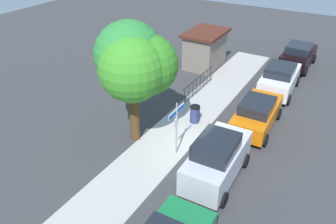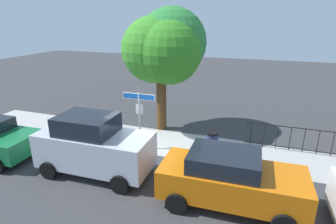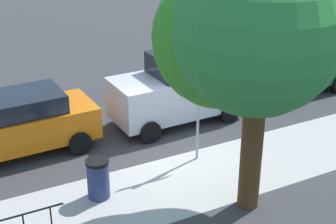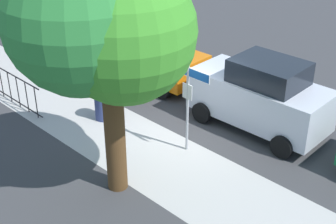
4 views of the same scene
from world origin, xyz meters
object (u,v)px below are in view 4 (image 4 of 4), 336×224
car_black (12,2)px  car_orange (150,56)px  car_silver (260,95)px  trash_bin (103,104)px  shade_tree (103,25)px  street_sign (188,88)px  car_white (69,24)px

car_black → car_orange: bearing=-178.6°
car_silver → car_orange: size_ratio=0.96×
car_orange → trash_bin: size_ratio=4.35×
shade_tree → car_black: size_ratio=1.41×
street_sign → car_silver: size_ratio=0.67×
shade_tree → car_black: shade_tree is taller
street_sign → car_silver: street_sign is taller
street_sign → trash_bin: (2.98, 0.50, -1.36)m
car_silver → car_orange: 4.81m
street_sign → shade_tree: shade_tree is taller
car_orange → car_silver: bearing=175.7°
shade_tree → car_white: shade_tree is taller
shade_tree → car_silver: 5.64m
car_white → car_black: size_ratio=1.03×
car_black → trash_bin: car_black is taller
car_black → trash_bin: size_ratio=4.26×
car_white → trash_bin: 6.64m
car_silver → trash_bin: bearing=36.2°
car_silver → shade_tree: bearing=76.6°
car_black → street_sign: bearing=171.0°
car_silver → car_black: size_ratio=0.98×
shade_tree → trash_bin: size_ratio=6.00×
car_orange → car_white: bearing=-0.8°
car_orange → street_sign: bearing=146.4°
trash_bin → car_white: bearing=-26.7°
car_silver → car_white: (9.60, -0.15, -0.13)m
car_silver → car_black: bearing=-2.4°
street_sign → car_black: 13.98m
street_sign → car_orange: 4.92m
street_sign → car_black: size_ratio=0.66×
car_orange → car_black: (9.60, -0.06, 0.03)m
car_black → car_white: bearing=-179.8°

